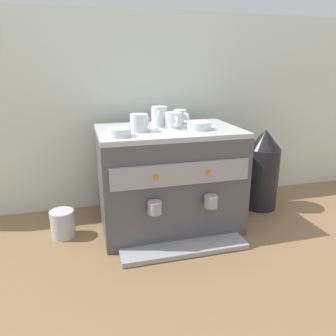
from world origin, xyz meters
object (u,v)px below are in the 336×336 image
Objects in this scene: ceramic_cup_1 at (140,123)px; ceramic_bowl_1 at (119,133)px; ceramic_bowl_0 at (199,126)px; coffee_grinder at (263,170)px; ceramic_cup_3 at (159,116)px; ceramic_cup_2 at (174,120)px; milk_pitcher at (63,224)px; ceramic_cup_0 at (180,117)px; espresso_machine at (168,178)px.

ceramic_cup_1 is 1.03× the size of ceramic_bowl_1.
coffee_grinder is at bearing 16.19° from ceramic_bowl_0.
ceramic_cup_1 reaches higher than coffee_grinder.
ceramic_bowl_1 is (-0.21, -0.19, -0.03)m from ceramic_cup_3.
coffee_grinder is (0.49, 0.04, -0.29)m from ceramic_cup_2.
ceramic_bowl_0 is (0.14, -0.14, -0.03)m from ceramic_cup_3.
ceramic_cup_3 is at bearing 177.37° from coffee_grinder.
milk_pitcher is (-0.46, -0.08, -0.44)m from ceramic_cup_3.
milk_pitcher is at bearing 174.55° from ceramic_bowl_0.
ceramic_cup_0 is at bearing 7.39° from ceramic_cup_3.
ceramic_bowl_0 is (0.04, -0.15, -0.02)m from ceramic_cup_0.
ceramic_cup_3 is at bearing 10.34° from milk_pitcher.
coffee_grinder is (0.44, -0.04, -0.29)m from ceramic_cup_0.
espresso_machine is at bearing 25.64° from ceramic_bowl_1.
milk_pitcher is at bearing -169.66° from ceramic_cup_3.
ceramic_cup_2 is 0.12m from ceramic_bowl_0.
coffee_grinder is at bearing -5.04° from ceramic_cup_0.
milk_pitcher is (-0.51, -0.02, -0.43)m from ceramic_cup_2.
ceramic_cup_3 is at bearing -172.61° from ceramic_cup_0.
ceramic_cup_0 is 1.00× the size of ceramic_bowl_1.
ceramic_cup_0 is at bearing 33.52° from ceramic_bowl_1.
ceramic_bowl_0 reaches higher than espresso_machine.
ceramic_cup_3 is at bearing 103.25° from espresso_machine.
milk_pitcher is (-0.35, 0.03, -0.44)m from ceramic_cup_1.
espresso_machine is 6.68× the size of ceramic_cup_0.
ceramic_cup_2 is 0.09m from ceramic_cup_3.
espresso_machine is at bearing -173.51° from coffee_grinder.
coffee_grinder is 1.01m from milk_pitcher.
ceramic_cup_0 is 0.72m from milk_pitcher.
coffee_grinder is (0.52, 0.06, -0.02)m from espresso_machine.
ceramic_cup_3 is (0.11, 0.12, 0.01)m from ceramic_cup_1.
espresso_machine is at bearing 14.57° from ceramic_cup_1.
ceramic_bowl_1 is 0.50m from milk_pitcher.
ceramic_cup_3 is 0.28× the size of coffee_grinder.
ceramic_cup_1 reaches higher than ceramic_cup_0.
milk_pitcher is (-1.00, -0.06, -0.15)m from coffee_grinder.
coffee_grinder is (0.40, 0.12, -0.27)m from ceramic_bowl_0.
ceramic_cup_0 is 0.38m from ceramic_bowl_1.
ceramic_cup_0 is 0.89× the size of ceramic_bowl_0.
ceramic_cup_1 is at bearing 38.35° from ceramic_bowl_1.
espresso_machine is 5.06× the size of milk_pitcher.
ceramic_bowl_0 is 0.25× the size of coffee_grinder.
ceramic_cup_0 is 0.10m from ceramic_cup_2.
ceramic_cup_0 is 0.82× the size of ceramic_cup_2.
ceramic_cup_0 is at bearing 103.01° from ceramic_bowl_0.
ceramic_bowl_0 is at bearing -38.80° from ceramic_cup_2.
ceramic_bowl_1 is (-0.31, -0.21, -0.02)m from ceramic_cup_0.
ceramic_cup_1 is 0.56m from milk_pitcher.
ceramic_cup_1 is 0.78× the size of milk_pitcher.
espresso_machine is 0.27m from ceramic_cup_2.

